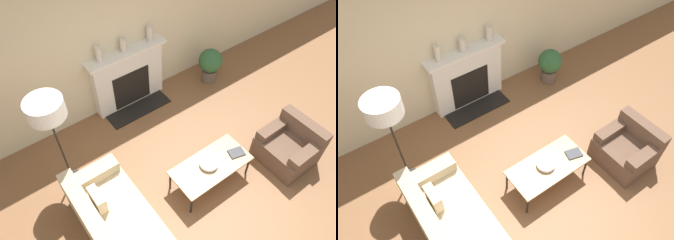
% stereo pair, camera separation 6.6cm
% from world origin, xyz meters
% --- Properties ---
extents(ground_plane, '(18.00, 18.00, 0.00)m').
position_xyz_m(ground_plane, '(0.00, 0.00, 0.00)').
color(ground_plane, brown).
extents(wall_back, '(18.00, 0.06, 2.90)m').
position_xyz_m(wall_back, '(0.00, 2.54, 1.45)').
color(wall_back, beige).
rests_on(wall_back, ground_plane).
extents(fireplace, '(1.46, 0.59, 1.15)m').
position_xyz_m(fireplace, '(0.24, 2.39, 0.56)').
color(fireplace, silver).
rests_on(fireplace, ground_plane).
extents(couch, '(0.84, 1.87, 0.76)m').
position_xyz_m(couch, '(-1.28, 0.18, 0.30)').
color(couch, tan).
rests_on(couch, ground_plane).
extents(armchair_near, '(0.75, 0.81, 0.70)m').
position_xyz_m(armchair_near, '(1.55, -0.20, 0.27)').
color(armchair_near, brown).
rests_on(armchair_near, ground_plane).
extents(coffee_table, '(1.20, 0.57, 0.42)m').
position_xyz_m(coffee_table, '(0.26, 0.20, 0.39)').
color(coffee_table, tan).
rests_on(coffee_table, ground_plane).
extents(bowl, '(0.27, 0.27, 0.07)m').
position_xyz_m(bowl, '(0.23, 0.22, 0.46)').
color(bowl, silver).
rests_on(bowl, coffee_table).
extents(book, '(0.27, 0.22, 0.02)m').
position_xyz_m(book, '(0.71, 0.14, 0.43)').
color(book, '#38383D').
rests_on(book, coffee_table).
extents(floor_lamp, '(0.48, 0.48, 1.68)m').
position_xyz_m(floor_lamp, '(-1.41, 1.48, 1.47)').
color(floor_lamp, black).
rests_on(floor_lamp, ground_plane).
extents(mantel_vase_left, '(0.10, 0.10, 0.27)m').
position_xyz_m(mantel_vase_left, '(-0.23, 2.41, 1.28)').
color(mantel_vase_left, beige).
rests_on(mantel_vase_left, fireplace).
extents(mantel_vase_center_left, '(0.11, 0.11, 0.23)m').
position_xyz_m(mantel_vase_center_left, '(0.21, 2.41, 1.27)').
color(mantel_vase_center_left, beige).
rests_on(mantel_vase_center_left, fireplace).
extents(mantel_vase_center_right, '(0.11, 0.11, 0.26)m').
position_xyz_m(mantel_vase_center_right, '(0.73, 2.41, 1.28)').
color(mantel_vase_center_right, beige).
rests_on(mantel_vase_center_right, fireplace).
extents(potted_plant, '(0.47, 0.47, 0.69)m').
position_xyz_m(potted_plant, '(1.84, 2.00, 0.40)').
color(potted_plant, brown).
rests_on(potted_plant, ground_plane).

